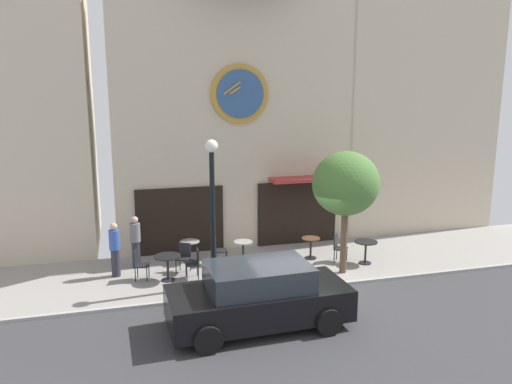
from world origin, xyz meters
name	(u,v)px	position (x,y,z in m)	size (l,w,h in m)	color
ground_plane	(307,299)	(0.00, -0.61, -0.02)	(25.03, 9.68, 0.13)	gray
clock_building	(231,89)	(-0.70, 5.60, 5.57)	(8.53, 4.14, 10.82)	beige
neighbor_building_right	(405,37)	(6.67, 6.19, 7.64)	(6.45, 3.94, 15.27)	beige
street_lamp	(213,214)	(-2.29, 0.93, 2.15)	(0.36, 0.36, 4.24)	black
street_tree	(346,184)	(1.77, 0.95, 2.79)	(2.05, 1.84, 3.78)	brown
cafe_table_near_door	(168,262)	(-3.52, 1.72, 0.57)	(0.80, 0.80, 0.76)	black
cafe_table_center_left	(190,248)	(-2.67, 3.12, 0.48)	(0.63, 0.63, 0.72)	black
cafe_table_leftmost	(243,249)	(-1.01, 2.57, 0.48)	(0.61, 0.61, 0.74)	black
cafe_table_center	(311,245)	(1.28, 2.42, 0.47)	(0.61, 0.61, 0.72)	black
cafe_table_rightmost	(366,247)	(2.82, 1.50, 0.54)	(0.74, 0.74, 0.75)	black
cafe_chair_mid_row	(195,261)	(-2.73, 1.68, 0.53)	(0.42, 0.42, 0.90)	black
cafe_chair_corner	(218,248)	(-1.80, 2.72, 0.53)	(0.45, 0.45, 0.90)	black
cafe_chair_near_lamp	(184,255)	(-2.97, 2.32, 0.53)	(0.54, 0.54, 0.90)	black
cafe_chair_facing_street	(338,246)	(2.05, 1.91, 0.53)	(0.56, 0.56, 0.90)	black
cafe_chair_near_tree	(139,263)	(-4.34, 1.99, 0.53)	(0.48, 0.48, 0.90)	black
pedestrian_grey	(136,241)	(-4.38, 3.12, 0.86)	(0.42, 0.42, 1.67)	#2D2D38
pedestrian_blue	(115,249)	(-5.01, 2.48, 0.86)	(0.42, 0.42, 1.67)	#2D2D38
parked_car_black	(259,296)	(-1.71, -1.80, 0.76)	(4.35, 2.12, 1.55)	black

